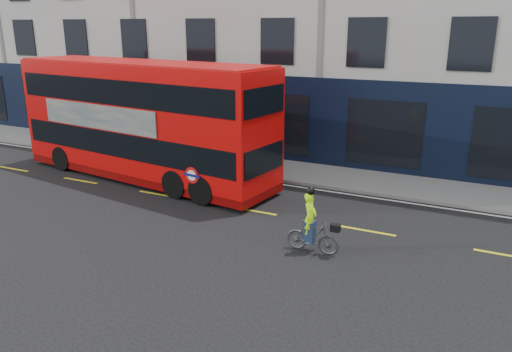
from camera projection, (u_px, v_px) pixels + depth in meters
The scene contains 7 objects.
ground at pixel (232, 226), 16.03m from camera, with size 120.00×120.00×0.00m, color black.
pavement at pixel (304, 173), 21.60m from camera, with size 60.00×3.00×0.12m, color slate.
kerb at pixel (291, 182), 20.31m from camera, with size 60.00×0.12×0.13m, color slate.
road_edge_line at pixel (288, 185), 20.07m from camera, with size 58.00×0.10×0.01m, color silver.
lane_dashes at pixel (253, 211), 17.32m from camera, with size 58.00×0.12×0.01m, color gold, non-canonical shape.
bus at pixel (143, 120), 20.36m from camera, with size 12.18×4.27×4.82m.
cyclist at pixel (312, 231), 14.00m from camera, with size 1.56×0.52×1.94m.
Camera 1 is at (7.24, -13.02, 6.17)m, focal length 35.00 mm.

